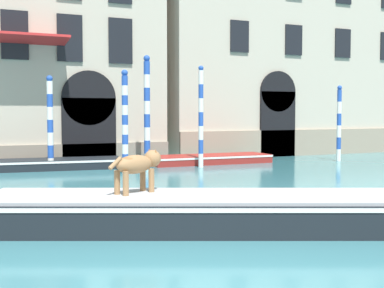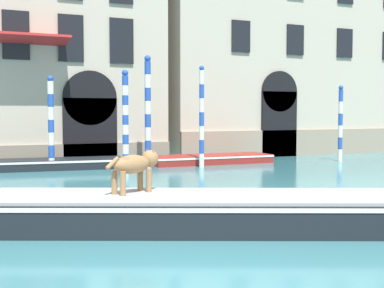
{
  "view_description": "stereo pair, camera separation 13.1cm",
  "coord_description": "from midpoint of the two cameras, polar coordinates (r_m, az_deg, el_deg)",
  "views": [
    {
      "loc": [
        -2.06,
        -4.48,
        2.27
      ],
      "look_at": [
        5.3,
        11.53,
        1.2
      ],
      "focal_mm": 50.0,
      "sensor_mm": 36.0,
      "label": 1
    },
    {
      "loc": [
        -1.94,
        -4.54,
        2.27
      ],
      "look_at": [
        5.3,
        11.53,
        1.2
      ],
      "focal_mm": 50.0,
      "sensor_mm": 36.0,
      "label": 2
    }
  ],
  "objects": [
    {
      "name": "mooring_pole_2",
      "position": [
        21.17,
        -15.06,
        2.2
      ],
      "size": [
        0.24,
        0.24,
        3.65
      ],
      "color": "white",
      "rests_on": "ground_plane"
    },
    {
      "name": "dog_on_deck",
      "position": [
        10.64,
        -6.13,
        -2.21
      ],
      "size": [
        1.22,
        0.69,
        0.86
      ],
      "rotation": [
        0.0,
        0.0,
        0.39
      ],
      "color": "#997047",
      "rests_on": "boat_foreground"
    },
    {
      "name": "boat_moored_near_palazzo",
      "position": [
        21.85,
        -15.68,
        -2.06
      ],
      "size": [
        6.35,
        2.46,
        0.39
      ],
      "rotation": [
        0.0,
        0.0,
        -0.12
      ],
      "color": "black",
      "rests_on": "ground_plane"
    },
    {
      "name": "mooring_pole_1",
      "position": [
        21.67,
        0.78,
        2.97
      ],
      "size": [
        0.21,
        0.21,
        4.12
      ],
      "color": "white",
      "rests_on": "ground_plane"
    },
    {
      "name": "mooring_pole_3",
      "position": [
        22.06,
        -4.99,
        3.56
      ],
      "size": [
        0.27,
        0.27,
        4.58
      ],
      "color": "white",
      "rests_on": "ground_plane"
    },
    {
      "name": "boat_moored_far",
      "position": [
        23.49,
        1.66,
        -1.59
      ],
      "size": [
        5.48,
        1.91,
        0.37
      ],
      "rotation": [
        0.0,
        0.0,
        -0.02
      ],
      "color": "maroon",
      "rests_on": "ground_plane"
    },
    {
      "name": "boat_foreground",
      "position": [
        10.45,
        0.07,
        -7.1
      ],
      "size": [
        8.53,
        5.41,
        0.66
      ],
      "rotation": [
        0.0,
        0.0,
        -0.43
      ],
      "color": "black",
      "rests_on": "ground_plane"
    },
    {
      "name": "mooring_pole_4",
      "position": [
        19.7,
        -7.35,
        2.42
      ],
      "size": [
        0.24,
        0.24,
        3.8
      ],
      "color": "white",
      "rests_on": "ground_plane"
    },
    {
      "name": "mooring_pole_0",
      "position": [
        25.38,
        15.27,
        2.18
      ],
      "size": [
        0.21,
        0.21,
        3.47
      ],
      "color": "white",
      "rests_on": "ground_plane"
    }
  ]
}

